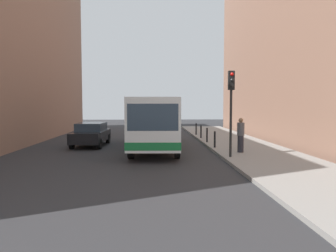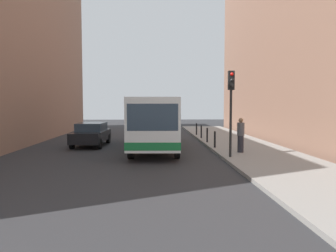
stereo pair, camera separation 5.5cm
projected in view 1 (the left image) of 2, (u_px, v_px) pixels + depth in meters
ground_plane at (156, 154)px, 17.79m from camera, size 80.00×80.00×0.00m
sidewalk at (255, 152)px, 18.05m from camera, size 4.40×40.00×0.15m
building_right at (329, 28)px, 21.83m from camera, size 7.00×32.00×15.39m
bus at (156, 120)px, 20.16m from camera, size 2.98×11.12×3.00m
car_beside_bus at (91, 134)px, 21.25m from camera, size 2.01×4.47×1.48m
traffic_light at (231, 97)px, 15.70m from camera, size 0.28×0.33×4.10m
bollard_near at (215, 139)px, 19.30m from camera, size 0.11×0.11×0.95m
bollard_mid at (207, 135)px, 21.98m from camera, size 0.11×0.11×0.95m
bollard_far at (201, 132)px, 24.67m from camera, size 0.11×0.11×0.95m
bollard_farthest at (196, 129)px, 27.36m from camera, size 0.11×0.11×0.95m
pedestrian_near_signal at (241, 135)px, 17.36m from camera, size 0.38×0.38×1.80m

